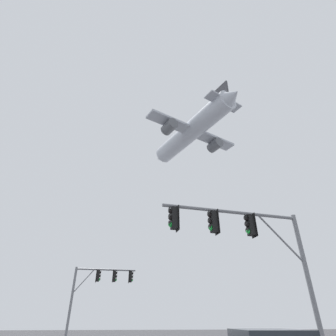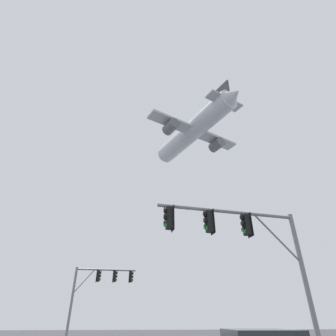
% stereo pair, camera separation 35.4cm
% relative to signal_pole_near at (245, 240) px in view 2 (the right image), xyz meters
% --- Properties ---
extents(signal_pole_near, '(6.39, 1.09, 6.12)m').
position_rel_signal_pole_near_xyz_m(signal_pole_near, '(0.00, 0.00, 0.00)').
color(signal_pole_near, slate).
rests_on(signal_pole_near, ground).
extents(signal_pole_far, '(5.16, 0.59, 5.90)m').
position_rel_signal_pole_near_xyz_m(signal_pole_far, '(-7.48, 14.47, -0.22)').
color(signal_pole_far, slate).
rests_on(signal_pole_far, ground).
extents(airplane, '(19.73, 25.55, 7.30)m').
position_rel_signal_pole_near_xyz_m(airplane, '(5.71, 32.69, 31.13)').
color(airplane, '#B7BCC6').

